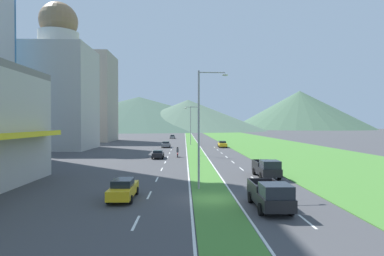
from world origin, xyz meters
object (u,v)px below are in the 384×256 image
object	(u,v)px
street_lamp_near	(202,122)
car_4	(172,137)
street_lamp_far	(192,123)
car_3	(166,144)
car_1	(123,189)
pickup_truck_1	(270,196)
motorcycle_rider	(178,153)
car_2	(222,144)
car_0	(158,154)
pickup_truck_0	(267,169)
street_lamp_mid	(197,127)

from	to	relation	value
street_lamp_near	car_4	xyz separation A→B (m)	(-6.02, 93.09, -5.23)
street_lamp_far	car_3	distance (m)	12.16
car_1	car_3	bearing A→B (deg)	-0.35
car_3	pickup_truck_1	world-z (taller)	pickup_truck_1
pickup_truck_1	motorcycle_rider	size ratio (longest dim) A/B	2.70
car_1	motorcycle_rider	size ratio (longest dim) A/B	2.36
street_lamp_far	car_2	world-z (taller)	street_lamp_far
street_lamp_far	car_0	size ratio (longest dim) A/B	2.59
pickup_truck_0	motorcycle_rider	xyz separation A→B (m)	(-10.05, 20.96, -0.24)
car_3	motorcycle_rider	xyz separation A→B (m)	(3.24, -21.78, -0.01)
street_lamp_mid	street_lamp_far	xyz separation A→B (m)	(-0.37, 28.83, 0.83)
street_lamp_mid	pickup_truck_0	bearing A→B (deg)	-74.03
street_lamp_far	car_1	distance (m)	61.64
car_4	car_1	bearing A→B (deg)	179.86
street_lamp_near	car_4	bearing A→B (deg)	93.70
car_1	car_2	bearing A→B (deg)	-15.01
car_3	motorcycle_rider	size ratio (longest dim) A/B	2.06
car_2	pickup_truck_0	size ratio (longest dim) A/B	0.86
street_lamp_far	pickup_truck_1	bearing A→B (deg)	-86.58
street_lamp_mid	motorcycle_rider	distance (m)	5.92
car_1	car_2	xyz separation A→B (m)	(13.97, 52.08, -0.01)
car_1	motorcycle_rider	world-z (taller)	motorcycle_rider
street_lamp_mid	car_2	distance (m)	21.46
car_1	motorcycle_rider	xyz separation A→B (m)	(3.56, 30.31, -0.06)
street_lamp_far	car_4	xyz separation A→B (m)	(-6.47, 35.51, -5.22)
car_0	pickup_truck_0	distance (m)	23.19
car_4	pickup_truck_0	distance (m)	88.24
car_1	car_4	xyz separation A→B (m)	(0.23, 96.57, -0.08)
car_3	pickup_truck_0	bearing A→B (deg)	-162.72
car_0	pickup_truck_0	xyz separation A→B (m)	(13.27, -19.01, 0.28)
pickup_truck_1	car_3	bearing A→B (deg)	-169.55
car_1	pickup_truck_1	size ratio (longest dim) A/B	0.88
pickup_truck_0	pickup_truck_1	size ratio (longest dim) A/B	1.00
car_0	car_2	distance (m)	27.34
street_lamp_near	street_lamp_mid	world-z (taller)	street_lamp_near
car_2	car_4	size ratio (longest dim) A/B	1.11
car_3	car_0	bearing A→B (deg)	-179.95
car_1	car_0	bearing A→B (deg)	-0.69
car_3	pickup_truck_1	xyz separation A→B (m)	(10.22, -55.41, 0.23)
car_0	car_3	world-z (taller)	car_3
car_2	car_3	xyz separation A→B (m)	(-13.65, 0.02, -0.03)
car_3	car_4	xyz separation A→B (m)	(-0.09, 44.47, -0.03)
car_0	pickup_truck_0	world-z (taller)	pickup_truck_0
car_2	pickup_truck_0	bearing A→B (deg)	-0.47
car_2	street_lamp_mid	bearing A→B (deg)	-19.16
motorcycle_rider	car_3	bearing A→B (deg)	8.46
street_lamp_near	car_2	xyz separation A→B (m)	(7.72, 48.60, -5.16)
street_lamp_far	car_3	size ratio (longest dim) A/B	2.54
street_lamp_mid	street_lamp_far	world-z (taller)	street_lamp_far
street_lamp_far	car_3	world-z (taller)	street_lamp_far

